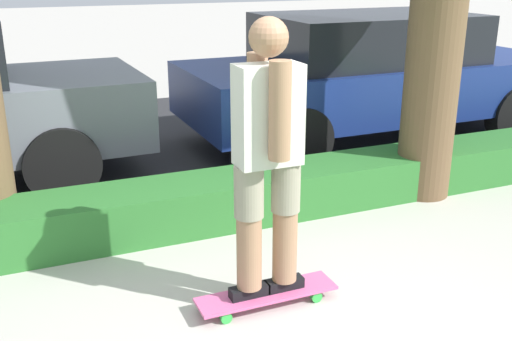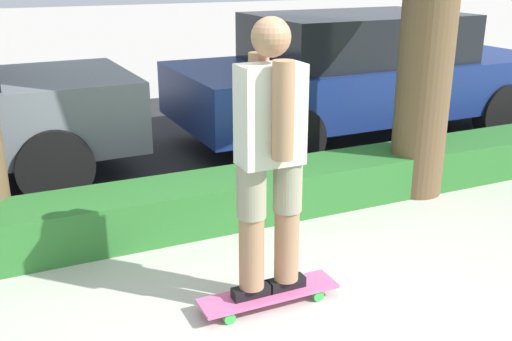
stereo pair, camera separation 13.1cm
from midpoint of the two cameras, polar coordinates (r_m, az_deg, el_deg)
The scene contains 6 objects.
ground_plane at distance 3.96m, azimuth 5.28°, elevation -13.61°, with size 60.00×60.00×0.00m, color #BCB7AD.
street_asphalt at distance 7.60m, azimuth -9.69°, elevation 2.61°, with size 12.44×5.00×0.01m.
hedge_row at distance 5.17m, azimuth -2.97°, elevation -2.86°, with size 12.44×0.60×0.40m.
skateboard at distance 4.01m, azimuth 2.00°, elevation -11.72°, with size 0.94×0.24×0.09m.
skater_person at distance 3.61m, azimuth 2.17°, elevation 1.43°, with size 0.51×0.45×1.76m.
parked_car_middle at distance 7.72m, azimuth 11.44°, elevation 9.02°, with size 4.80×2.00×1.55m.
Camera 1 is at (-1.55, -2.94, 2.14)m, focal length 42.00 mm.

